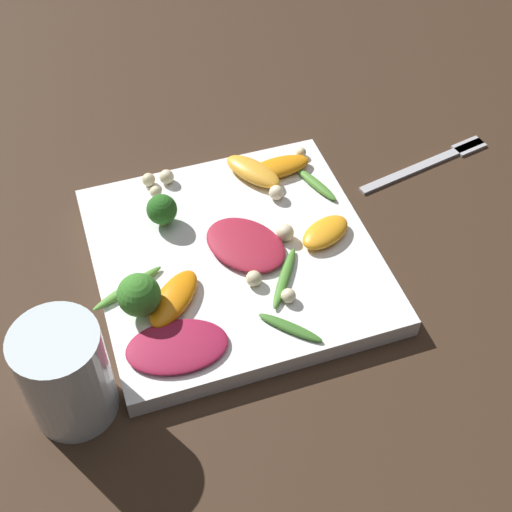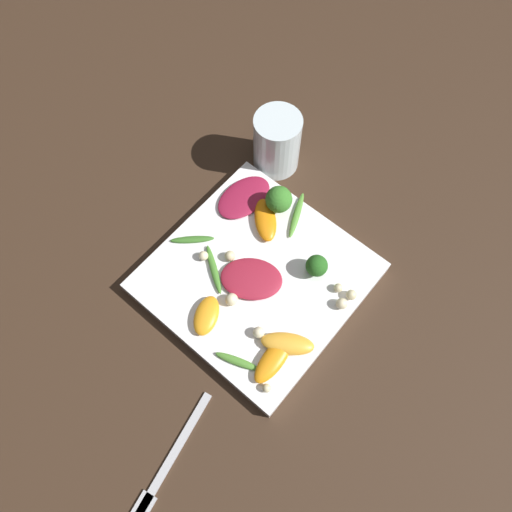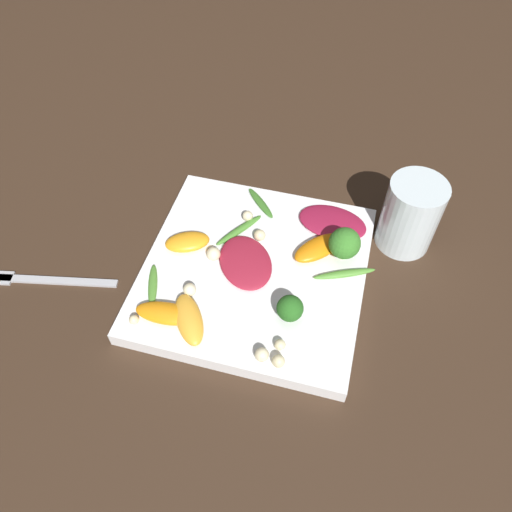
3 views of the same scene
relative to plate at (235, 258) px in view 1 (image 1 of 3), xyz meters
The scene contains 24 objects.
ground_plane 0.01m from the plate, ahead, with size 2.40×2.40×0.00m, color #382619.
plate is the anchor object (origin of this frame).
drinking_glass 0.22m from the plate, 58.24° to the right, with size 0.08×0.08×0.11m.
fork 0.30m from the plate, 106.01° to the left, with size 0.05×0.18×0.01m.
radicchio_leaf_0 0.02m from the plate, 103.30° to the left, with size 0.11×0.10×0.01m.
radicchio_leaf_1 0.13m from the plate, 40.87° to the right, with size 0.07×0.10×0.01m.
orange_segment_0 0.09m from the plate, 58.38° to the right, with size 0.08×0.08×0.02m.
orange_segment_1 0.10m from the plate, 83.15° to the left, with size 0.06×0.07×0.02m.
orange_segment_2 0.13m from the plate, 140.23° to the left, with size 0.04×0.08×0.02m.
orange_segment_3 0.12m from the plate, 151.92° to the left, with size 0.08×0.07×0.02m.
broccoli_floret_0 0.09m from the plate, 136.36° to the right, with size 0.03×0.03×0.04m.
broccoli_floret_1 0.12m from the plate, 66.40° to the right, with size 0.04×0.04×0.05m.
arugula_sprig_0 0.13m from the plate, 118.69° to the left, with size 0.07×0.03×0.01m.
arugula_sprig_1 0.07m from the plate, 34.29° to the left, with size 0.07×0.05×0.01m.
arugula_sprig_2 0.12m from the plate, 81.93° to the right, with size 0.04×0.08×0.01m.
arugula_sprig_3 0.11m from the plate, 10.52° to the left, with size 0.06×0.05×0.01m.
macadamia_nut_0 0.17m from the plate, 134.79° to the left, with size 0.01×0.01×0.01m.
macadamia_nut_1 0.14m from the plate, 154.11° to the right, with size 0.02×0.02×0.02m.
macadamia_nut_2 0.06m from the plate, 93.06° to the left, with size 0.02×0.02×0.02m.
macadamia_nut_3 0.09m from the plate, 131.93° to the left, with size 0.02×0.02×0.02m.
macadamia_nut_4 0.05m from the plate, ahead, with size 0.02×0.02×0.02m.
macadamia_nut_5 0.12m from the plate, 151.11° to the right, with size 0.01×0.01×0.01m.
macadamia_nut_6 0.13m from the plate, 161.56° to the right, with size 0.02×0.02×0.02m.
macadamia_nut_7 0.09m from the plate, 21.63° to the left, with size 0.01×0.01×0.01m.
Camera 1 is at (0.47, -0.13, 0.58)m, focal length 50.00 mm.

